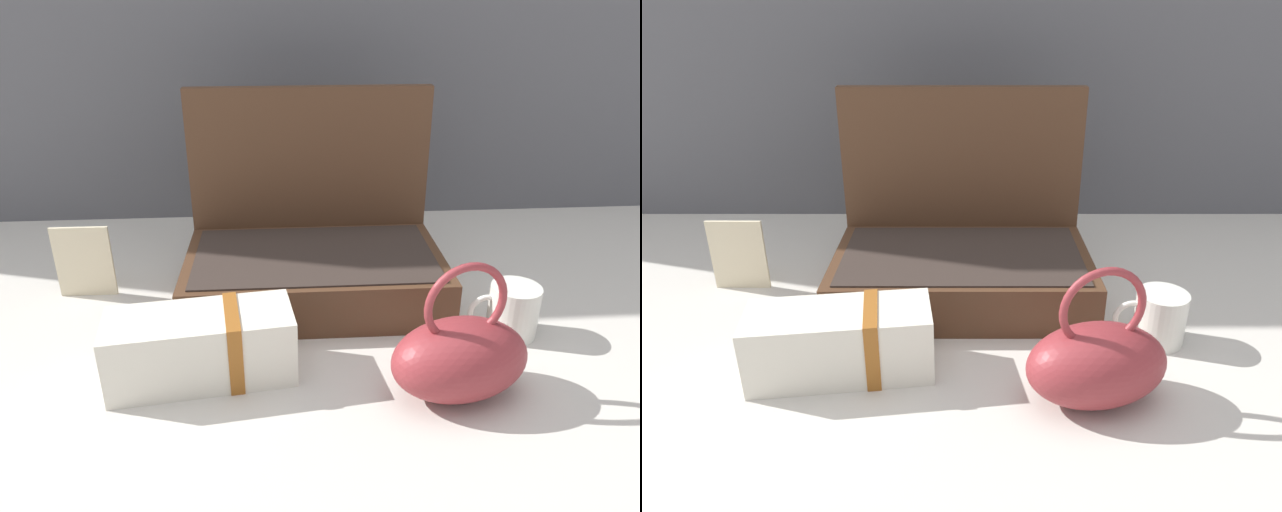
% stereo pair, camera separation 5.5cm
% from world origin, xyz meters
% --- Properties ---
extents(ground_plane, '(6.00, 6.00, 0.00)m').
position_xyz_m(ground_plane, '(0.00, 0.00, 0.00)').
color(ground_plane, beige).
extents(open_suitcase, '(0.46, 0.29, 0.36)m').
position_xyz_m(open_suitcase, '(0.00, 0.16, 0.08)').
color(open_suitcase, '#4C301E').
rests_on(open_suitcase, ground_plane).
extents(teal_pouch_handbag, '(0.22, 0.16, 0.20)m').
position_xyz_m(teal_pouch_handbag, '(0.18, -0.17, 0.06)').
color(teal_pouch_handbag, maroon).
rests_on(teal_pouch_handbag, ground_plane).
extents(cream_toiletry_bag, '(0.28, 0.14, 0.11)m').
position_xyz_m(cream_toiletry_bag, '(-0.17, -0.10, 0.05)').
color(cream_toiletry_bag, silver).
rests_on(cream_toiletry_bag, ground_plane).
extents(coffee_mug, '(0.12, 0.08, 0.09)m').
position_xyz_m(coffee_mug, '(0.31, -0.02, 0.04)').
color(coffee_mug, silver).
rests_on(coffee_mug, ground_plane).
extents(info_card_left, '(0.10, 0.01, 0.13)m').
position_xyz_m(info_card_left, '(-0.42, 0.16, 0.07)').
color(info_card_left, beige).
rests_on(info_card_left, ground_plane).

